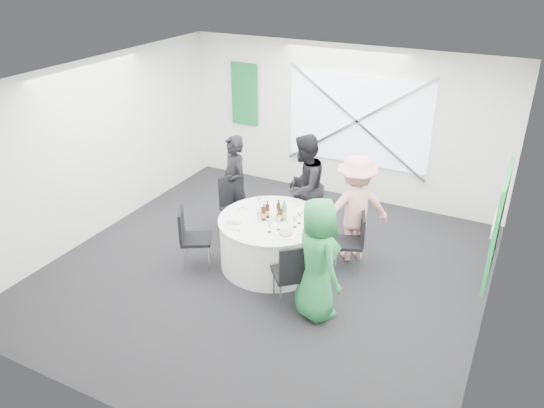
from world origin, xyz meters
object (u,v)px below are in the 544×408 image
at_px(chair_back, 302,203).
at_px(clear_water_bottle, 260,212).
at_px(person_woman_pink, 355,208).
at_px(banquet_table, 272,242).
at_px(green_water_bottle, 284,213).
at_px(person_man_back, 304,187).
at_px(person_man_back_left, 234,184).
at_px(chair_back_left, 236,202).
at_px(chair_back_right, 354,238).
at_px(chair_front_right, 293,271).
at_px(chair_front_left, 190,234).
at_px(person_woman_green, 317,259).

xyz_separation_m(chair_back, clear_water_bottle, (-0.15, -1.15, 0.33)).
relative_size(chair_back, person_woman_pink, 0.56).
height_order(banquet_table, green_water_bottle, green_water_bottle).
distance_m(person_man_back, person_woman_pink, 0.99).
bearing_deg(person_man_back, person_man_back_left, -71.60).
xyz_separation_m(chair_back_left, green_water_bottle, (1.09, -0.46, 0.28)).
relative_size(chair_back_right, person_woman_pink, 0.53).
relative_size(chair_front_right, person_woman_pink, 0.59).
height_order(chair_front_left, person_man_back, person_man_back).
relative_size(chair_back_left, person_woman_pink, 0.62).
xyz_separation_m(chair_back_left, chair_back_right, (2.03, -0.09, -0.09)).
bearing_deg(person_man_back_left, banquet_table, 0.00).
height_order(person_man_back, person_woman_pink, person_man_back).
distance_m(chair_back, chair_front_left, 1.95).
distance_m(chair_front_right, person_woman_green, 0.40).
height_order(chair_front_right, person_woman_pink, person_woman_pink).
xyz_separation_m(chair_front_right, green_water_bottle, (-0.54, 0.87, 0.31)).
bearing_deg(chair_front_right, person_woman_pink, -141.06).
bearing_deg(person_woman_green, banquet_table, -0.00).
xyz_separation_m(chair_back_right, person_man_back, (-1.07, 0.61, 0.34)).
distance_m(chair_back, person_woman_green, 2.13).
bearing_deg(banquet_table, chair_back_left, 150.86).
distance_m(chair_back, clear_water_bottle, 1.20).
bearing_deg(chair_front_left, banquet_table, -90.00).
xyz_separation_m(chair_back_left, person_woman_green, (1.95, -1.30, 0.21)).
xyz_separation_m(person_woman_green, green_water_bottle, (-0.86, 0.84, 0.07)).
relative_size(person_man_back_left, person_man_back, 0.95).
relative_size(banquet_table, chair_front_left, 1.67).
bearing_deg(banquet_table, chair_front_left, -150.07).
bearing_deg(chair_back_right, chair_front_right, -38.56).
height_order(chair_front_left, person_man_back_left, person_man_back_left).
relative_size(chair_front_right, green_water_bottle, 3.13).
height_order(chair_front_left, green_water_bottle, green_water_bottle).
relative_size(chair_front_right, person_woman_green, 0.59).
xyz_separation_m(chair_front_right, clear_water_bottle, (-0.87, 0.74, 0.30)).
relative_size(chair_back_right, person_man_back_left, 0.54).
xyz_separation_m(person_man_back, person_woman_pink, (0.95, -0.29, -0.03)).
height_order(chair_back_right, person_woman_green, person_woman_green).
relative_size(chair_front_right, clear_water_bottle, 3.35).
height_order(person_man_back, green_water_bottle, person_man_back).
height_order(banquet_table, person_woman_pink, person_woman_pink).
height_order(banquet_table, person_man_back_left, person_man_back_left).
bearing_deg(person_woman_green, chair_back_left, 3.70).
xyz_separation_m(chair_back_left, person_man_back, (0.96, 0.52, 0.25)).
distance_m(chair_front_right, person_man_back, 1.99).
xyz_separation_m(chair_front_left, person_woman_green, (2.06, -0.20, 0.27)).
bearing_deg(chair_front_left, person_woman_pink, -86.61).
height_order(chair_back, person_man_back_left, person_man_back_left).
bearing_deg(chair_front_left, chair_back, -61.99).
bearing_deg(chair_front_left, clear_water_bottle, -90.09).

